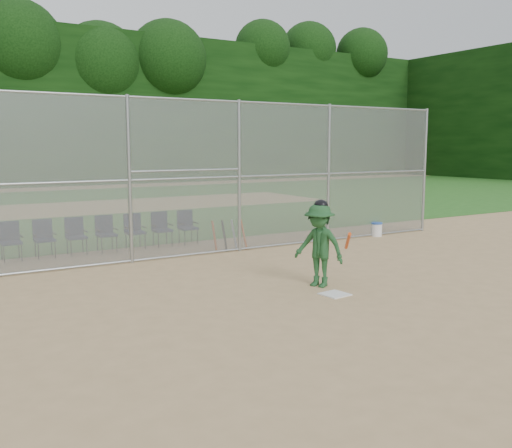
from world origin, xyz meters
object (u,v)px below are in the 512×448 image
water_cooler (377,229)px  chair_0 (11,242)px  home_plate (335,294)px  batter_at_plate (319,245)px

water_cooler → chair_0: bearing=170.1°
home_plate → batter_at_plate: (0.15, 0.69, 0.84)m
batter_at_plate → water_cooler: (5.47, 4.16, -0.63)m
water_cooler → chair_0: (-10.36, 1.80, 0.26)m
water_cooler → chair_0: 10.52m
batter_at_plate → chair_0: batter_at_plate is taller
home_plate → batter_at_plate: batter_at_plate is taller
home_plate → chair_0: 8.18m
home_plate → water_cooler: water_cooler is taller
home_plate → water_cooler: 7.42m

